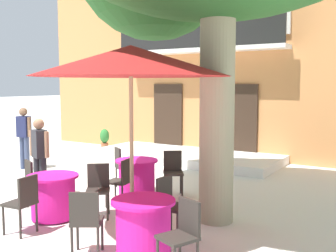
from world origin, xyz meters
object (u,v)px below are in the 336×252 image
at_px(cafe_chair_middle_0, 182,232).
at_px(cafe_chair_front_0, 122,179).
at_px(cafe_table_near_tree, 53,196).
at_px(cafe_chair_near_tree_2, 98,186).
at_px(cafe_chair_middle_2, 86,219).
at_px(cafe_umbrella, 131,62).
at_px(cafe_chair_near_tree_1, 23,200).
at_px(cafe_table_front, 137,177).
at_px(cafe_chair_middle_1, 170,202).
at_px(pedestrian_near_entrance, 40,153).
at_px(cafe_chair_front_2, 122,165).
at_px(cafe_table_middle, 143,227).
at_px(cafe_chair_near_tree_0, 35,181).
at_px(cafe_chair_front_1, 173,170).
at_px(ground_planter_left, 105,139).
at_px(pedestrian_mid_plaza, 24,135).

height_order(cafe_chair_middle_0, cafe_chair_front_0, same).
relative_size(cafe_table_near_tree, cafe_chair_near_tree_2, 0.95).
distance_m(cafe_chair_middle_2, cafe_umbrella, 2.28).
distance_m(cafe_chair_near_tree_1, cafe_table_front, 2.65).
relative_size(cafe_chair_middle_0, cafe_chair_front_0, 1.00).
height_order(cafe_table_front, cafe_umbrella, cafe_umbrella).
xyz_separation_m(cafe_chair_near_tree_1, cafe_chair_middle_0, (2.72, 0.14, 0.00)).
relative_size(cafe_chair_middle_1, cafe_umbrella, 0.31).
distance_m(cafe_chair_front_0, pedestrian_near_entrance, 1.87).
bearing_deg(cafe_chair_front_2, cafe_table_near_tree, -82.23).
relative_size(cafe_table_middle, cafe_chair_front_0, 0.95).
height_order(cafe_chair_middle_1, cafe_chair_middle_2, same).
bearing_deg(cafe_table_front, cafe_chair_front_0, -74.61).
bearing_deg(cafe_umbrella, cafe_table_middle, -40.64).
bearing_deg(cafe_chair_near_tree_2, cafe_chair_near_tree_0, -166.78).
xyz_separation_m(cafe_table_near_tree, pedestrian_near_entrance, (-1.23, 0.78, 0.52)).
bearing_deg(cafe_chair_front_1, cafe_table_middle, -65.99).
bearing_deg(cafe_umbrella, ground_planter_left, 133.88).
xyz_separation_m(cafe_chair_near_tree_1, cafe_chair_front_2, (-0.47, 3.00, 0.00)).
xyz_separation_m(cafe_chair_near_tree_2, cafe_chair_front_1, (0.37, 1.89, 0.00)).
height_order(cafe_chair_middle_0, ground_planter_left, cafe_chair_middle_0).
xyz_separation_m(cafe_table_near_tree, cafe_chair_middle_0, (2.88, -0.60, 0.14)).
bearing_deg(cafe_chair_front_0, cafe_chair_near_tree_2, -90.28).
relative_size(cafe_chair_front_0, pedestrian_mid_plaza, 0.55).
bearing_deg(cafe_chair_middle_2, pedestrian_near_entrance, 149.72).
xyz_separation_m(cafe_chair_middle_0, cafe_chair_front_1, (-1.97, 3.00, 0.00)).
height_order(cafe_chair_front_2, ground_planter_left, cafe_chair_front_2).
xyz_separation_m(cafe_chair_near_tree_0, cafe_umbrella, (2.34, -0.15, 2.08)).
relative_size(cafe_chair_middle_2, ground_planter_left, 1.17).
height_order(cafe_table_middle, cafe_chair_middle_1, cafe_chair_middle_1).
height_order(cafe_table_middle, pedestrian_near_entrance, pedestrian_near_entrance).
bearing_deg(cafe_chair_middle_2, cafe_chair_near_tree_1, 175.15).
xyz_separation_m(cafe_chair_near_tree_0, cafe_chair_near_tree_2, (1.27, 0.30, 0.00)).
distance_m(cafe_chair_near_tree_2, ground_planter_left, 6.99).
bearing_deg(pedestrian_mid_plaza, cafe_table_middle, -25.49).
bearing_deg(cafe_table_near_tree, cafe_chair_front_1, 69.16).
bearing_deg(cafe_chair_near_tree_2, cafe_table_near_tree, -136.61).
xyz_separation_m(cafe_table_near_tree, cafe_table_middle, (2.16, -0.39, 0.00)).
distance_m(cafe_chair_near_tree_0, cafe_table_middle, 2.95).
relative_size(cafe_chair_front_0, cafe_chair_front_2, 1.00).
bearing_deg(cafe_chair_near_tree_0, cafe_chair_near_tree_1, -47.22).
bearing_deg(cafe_chair_near_tree_1, pedestrian_mid_plaza, 141.27).
height_order(cafe_chair_front_0, pedestrian_near_entrance, pedestrian_near_entrance).
xyz_separation_m(cafe_chair_near_tree_2, pedestrian_mid_plaza, (-4.38, 1.95, 0.41)).
xyz_separation_m(cafe_chair_near_tree_2, cafe_chair_middle_1, (1.56, -0.15, 0.00)).
height_order(cafe_chair_near_tree_2, cafe_chair_middle_2, same).
distance_m(cafe_chair_near_tree_0, cafe_chair_middle_2, 2.53).
bearing_deg(pedestrian_near_entrance, cafe_umbrella, -13.90).
bearing_deg(cafe_chair_near_tree_2, cafe_table_middle, -29.38).
bearing_deg(cafe_chair_middle_2, cafe_chair_front_1, 101.30).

